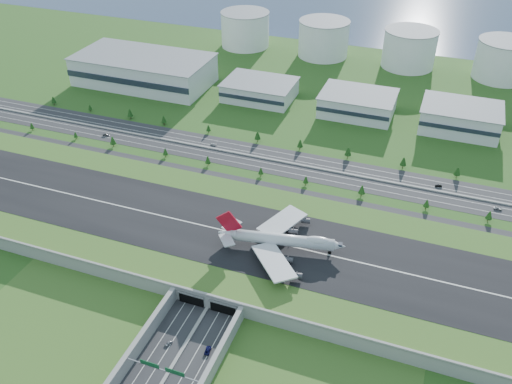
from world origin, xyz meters
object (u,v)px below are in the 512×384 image
(car_2, at_px, (208,350))
(car_7, at_px, (213,144))
(boeing_747, at_px, (281,239))
(car_6, at_px, (498,208))
(fuel_tank_a, at_px, (245,29))
(car_0, at_px, (169,343))
(car_5, at_px, (439,186))
(car_4, at_px, (106,135))

(car_2, relative_size, car_7, 1.09)
(boeing_747, xyz_separation_m, car_6, (111.99, 90.91, -13.29))
(fuel_tank_a, height_order, car_0, fuel_tank_a)
(car_6, relative_size, car_7, 1.04)
(boeing_747, height_order, car_5, boeing_747)
(car_2, bearing_deg, car_4, -53.76)
(boeing_747, bearing_deg, car_4, 141.87)
(car_4, height_order, car_5, car_4)
(fuel_tank_a, xyz_separation_m, car_7, (56.21, -209.73, -16.67))
(car_2, xyz_separation_m, car_7, (-75.03, 174.49, -0.03))
(car_6, bearing_deg, car_0, 137.60)
(boeing_747, bearing_deg, car_7, 119.22)
(car_7, bearing_deg, car_5, 94.91)
(car_0, height_order, car_4, car_4)
(car_5, bearing_deg, boeing_747, -48.26)
(car_0, height_order, car_2, car_2)
(car_4, bearing_deg, fuel_tank_a, -24.86)
(boeing_747, bearing_deg, fuel_tank_a, 103.86)
(car_2, height_order, car_4, car_4)
(car_2, relative_size, car_5, 1.22)
(car_2, height_order, car_5, car_2)
(car_5, bearing_deg, car_2, -38.70)
(boeing_747, distance_m, car_7, 135.47)
(fuel_tank_a, relative_size, boeing_747, 0.72)
(fuel_tank_a, height_order, boeing_747, fuel_tank_a)
(car_5, bearing_deg, fuel_tank_a, -146.21)
(fuel_tank_a, bearing_deg, car_2, -71.14)
(car_4, height_order, car_7, car_4)
(boeing_747, xyz_separation_m, car_7, (-86.36, 103.52, -13.29))
(boeing_747, bearing_deg, car_6, 28.45)
(car_7, bearing_deg, boeing_747, 44.57)
(car_4, xyz_separation_m, car_7, (82.91, 15.34, -0.15))
(fuel_tank_a, relative_size, car_2, 9.43)
(car_2, relative_size, car_6, 1.04)
(car_6, bearing_deg, car_2, 141.09)
(car_0, xyz_separation_m, car_7, (-56.40, 177.11, 0.02))
(fuel_tank_a, distance_m, car_0, 403.25)
(fuel_tank_a, distance_m, car_5, 302.52)
(car_0, height_order, car_5, car_5)
(car_2, relative_size, car_4, 1.05)
(car_2, bearing_deg, car_0, -0.51)
(car_5, distance_m, car_7, 161.64)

